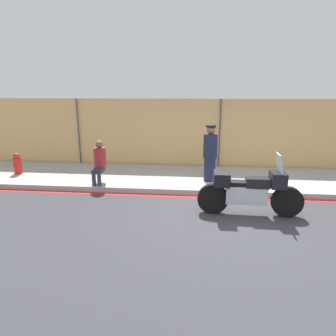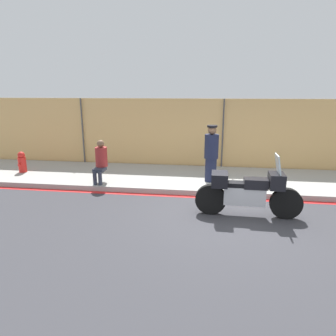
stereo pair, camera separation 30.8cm
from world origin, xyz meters
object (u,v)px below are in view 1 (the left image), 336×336
motorcycle (249,191)px  fire_hydrant (17,163)px  person_seated_on_curb (99,160)px  officer_standing (210,153)px

motorcycle → fire_hydrant: motorcycle is taller
motorcycle → person_seated_on_curb: bearing=159.0°
officer_standing → motorcycle: bearing=-69.2°
fire_hydrant → person_seated_on_curb: bearing=-12.6°
person_seated_on_curb → fire_hydrant: 3.07m
person_seated_on_curb → fire_hydrant: size_ratio=1.80×
motorcycle → officer_standing: officer_standing is taller
motorcycle → officer_standing: 2.32m
officer_standing → person_seated_on_curb: (-3.21, -0.48, -0.16)m
motorcycle → person_seated_on_curb: motorcycle is taller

